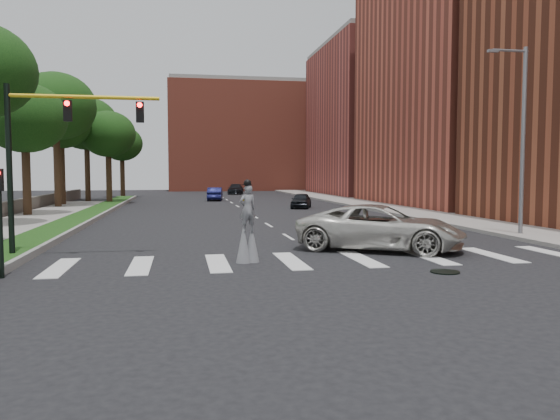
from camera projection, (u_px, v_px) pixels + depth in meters
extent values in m
plane|color=black|center=(334.00, 265.00, 18.41)|extent=(160.00, 160.00, 0.00)
cube|color=#173D11|center=(82.00, 218.00, 35.98)|extent=(2.00, 60.00, 0.25)
cube|color=gray|center=(99.00, 217.00, 36.17)|extent=(0.20, 60.00, 0.28)
cube|color=gray|center=(396.00, 209.00, 45.17)|extent=(5.00, 90.00, 0.18)
cube|color=#504B45|center=(2.00, 210.00, 36.93)|extent=(0.50, 56.00, 1.10)
cylinder|color=black|center=(445.00, 272.00, 16.98)|extent=(0.90, 0.90, 0.04)
cube|color=#AB4935|center=(474.00, 77.00, 50.95)|extent=(16.00, 22.00, 24.00)
cube|color=#AD4940|center=(381.00, 122.00, 74.64)|extent=(16.00, 22.00, 20.00)
cube|color=#AB4935|center=(245.00, 138.00, 95.41)|extent=(26.00, 14.00, 18.00)
cylinder|color=slate|center=(523.00, 143.00, 25.95)|extent=(0.20, 0.20, 9.00)
cylinder|color=slate|center=(510.00, 51.00, 25.51)|extent=(1.80, 0.12, 0.12)
cube|color=slate|center=(493.00, 51.00, 25.35)|extent=(0.50, 0.18, 0.12)
cylinder|color=black|center=(10.00, 173.00, 19.18)|extent=(0.20, 0.20, 6.20)
cylinder|color=gold|center=(85.00, 97.00, 19.45)|extent=(5.20, 0.14, 0.14)
cube|color=black|center=(68.00, 111.00, 19.38)|extent=(0.28, 0.18, 0.75)
cylinder|color=#FF0C0C|center=(67.00, 103.00, 19.27)|extent=(0.18, 0.06, 0.18)
cube|color=black|center=(140.00, 112.00, 19.83)|extent=(0.28, 0.18, 0.75)
cylinder|color=#FF0C0C|center=(140.00, 105.00, 19.71)|extent=(0.18, 0.06, 0.18)
cylinder|color=black|center=(0.00, 228.00, 15.98)|extent=(0.14, 0.14, 3.00)
cylinder|color=#322014|center=(252.00, 247.00, 18.93)|extent=(0.07, 0.07, 1.04)
cylinder|color=#322014|center=(243.00, 248.00, 18.78)|extent=(0.07, 0.07, 1.04)
cone|color=slate|center=(252.00, 243.00, 18.92)|extent=(0.52, 0.52, 1.30)
cone|color=slate|center=(243.00, 244.00, 18.77)|extent=(0.52, 0.52, 1.30)
imported|color=slate|center=(248.00, 209.00, 18.76)|extent=(0.69, 0.56, 1.64)
sphere|color=black|center=(247.00, 183.00, 18.70)|extent=(0.26, 0.26, 0.26)
cylinder|color=black|center=(247.00, 185.00, 18.70)|extent=(0.34, 0.34, 0.02)
cube|color=yellow|center=(246.00, 195.00, 18.85)|extent=(0.22, 0.05, 0.10)
imported|color=silver|center=(380.00, 227.00, 21.79)|extent=(7.22, 5.87, 1.83)
imported|color=black|center=(301.00, 200.00, 47.23)|extent=(2.71, 4.20, 1.33)
imported|color=#15184C|center=(215.00, 194.00, 59.72)|extent=(2.00, 4.51, 1.44)
imported|color=black|center=(236.00, 189.00, 77.02)|extent=(2.84, 5.22, 1.44)
cylinder|color=#322014|center=(26.00, 178.00, 37.59)|extent=(0.56, 0.56, 5.43)
ellipsoid|color=black|center=(25.00, 118.00, 37.30)|extent=(5.64, 5.64, 4.80)
cylinder|color=#322014|center=(57.00, 167.00, 46.63)|extent=(0.56, 0.56, 7.02)
ellipsoid|color=black|center=(55.00, 106.00, 46.27)|extent=(6.75, 6.75, 5.74)
cylinder|color=#322014|center=(87.00, 170.00, 58.48)|extent=(0.56, 0.56, 6.64)
ellipsoid|color=black|center=(86.00, 123.00, 58.13)|extent=(6.63, 6.63, 5.64)
cylinder|color=#322014|center=(109.00, 176.00, 53.08)|extent=(0.56, 0.56, 5.49)
ellipsoid|color=black|center=(108.00, 134.00, 52.80)|extent=(5.25, 5.25, 4.46)
cylinder|color=#322014|center=(123.00, 176.00, 66.59)|extent=(0.56, 0.56, 5.34)
ellipsoid|color=black|center=(122.00, 143.00, 66.31)|extent=(4.98, 4.98, 4.23)
cylinder|color=#322014|center=(62.00, 172.00, 49.91)|extent=(0.56, 0.56, 6.22)
ellipsoid|color=black|center=(61.00, 123.00, 49.60)|extent=(5.45, 5.45, 4.63)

